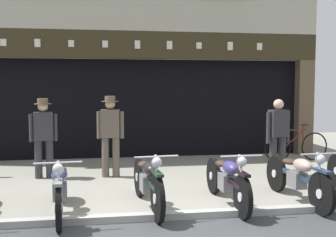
{
  "coord_description": "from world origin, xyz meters",
  "views": [
    {
      "loc": [
        -0.9,
        -5.55,
        1.88
      ],
      "look_at": [
        0.39,
        2.52,
        1.24
      ],
      "focal_mm": 43.84,
      "sensor_mm": 36.0,
      "label": 1
    }
  ],
  "objects_px": {
    "motorcycle_left": "(60,187)",
    "advert_board_far": "(250,88)",
    "leaning_bicycle": "(296,145)",
    "salesman_left": "(43,134)",
    "motorcycle_center": "(227,179)",
    "shopkeeper_center": "(110,132)",
    "salesman_right": "(278,134)",
    "motorcycle_center_right": "(298,177)",
    "motorcycle_center_left": "(148,181)",
    "advert_board_near": "(210,89)"
  },
  "relations": [
    {
      "from": "motorcycle_center_right",
      "to": "salesman_right",
      "type": "height_order",
      "value": "salesman_right"
    },
    {
      "from": "motorcycle_center_left",
      "to": "salesman_left",
      "type": "height_order",
      "value": "salesman_left"
    },
    {
      "from": "motorcycle_center",
      "to": "salesman_right",
      "type": "xyz_separation_m",
      "value": [
        1.69,
        1.91,
        0.48
      ]
    },
    {
      "from": "advert_board_near",
      "to": "salesman_left",
      "type": "bearing_deg",
      "value": -150.9
    },
    {
      "from": "motorcycle_center_left",
      "to": "salesman_right",
      "type": "distance_m",
      "value": 3.53
    },
    {
      "from": "salesman_right",
      "to": "leaning_bicycle",
      "type": "relative_size",
      "value": 0.93
    },
    {
      "from": "motorcycle_center_right",
      "to": "salesman_left",
      "type": "relative_size",
      "value": 1.26
    },
    {
      "from": "salesman_left",
      "to": "leaning_bicycle",
      "type": "height_order",
      "value": "salesman_left"
    },
    {
      "from": "motorcycle_center_right",
      "to": "shopkeeper_center",
      "type": "relative_size",
      "value": 1.23
    },
    {
      "from": "advert_board_far",
      "to": "leaning_bicycle",
      "type": "height_order",
      "value": "advert_board_far"
    },
    {
      "from": "motorcycle_center",
      "to": "motorcycle_center_right",
      "type": "xyz_separation_m",
      "value": [
        1.18,
        -0.03,
        0.0
      ]
    },
    {
      "from": "motorcycle_center_right",
      "to": "advert_board_near",
      "type": "relative_size",
      "value": 2.32
    },
    {
      "from": "shopkeeper_center",
      "to": "advert_board_near",
      "type": "height_order",
      "value": "advert_board_near"
    },
    {
      "from": "motorcycle_left",
      "to": "advert_board_far",
      "type": "xyz_separation_m",
      "value": [
        4.69,
        4.88,
        1.41
      ]
    },
    {
      "from": "motorcycle_left",
      "to": "salesman_right",
      "type": "distance_m",
      "value": 4.73
    },
    {
      "from": "motorcycle_left",
      "to": "motorcycle_center",
      "type": "xyz_separation_m",
      "value": [
        2.57,
        0.11,
        0.0
      ]
    },
    {
      "from": "salesman_left",
      "to": "advert_board_near",
      "type": "relative_size",
      "value": 1.83
    },
    {
      "from": "motorcycle_center_left",
      "to": "motorcycle_center",
      "type": "relative_size",
      "value": 1.01
    },
    {
      "from": "leaning_bicycle",
      "to": "salesman_left",
      "type": "bearing_deg",
      "value": 97.34
    },
    {
      "from": "motorcycle_center_left",
      "to": "motorcycle_center",
      "type": "distance_m",
      "value": 1.26
    },
    {
      "from": "salesman_right",
      "to": "salesman_left",
      "type": "bearing_deg",
      "value": -17.16
    },
    {
      "from": "motorcycle_center_left",
      "to": "motorcycle_center_right",
      "type": "distance_m",
      "value": 2.44
    },
    {
      "from": "motorcycle_left",
      "to": "leaning_bicycle",
      "type": "relative_size",
      "value": 1.16
    },
    {
      "from": "shopkeeper_center",
      "to": "salesman_right",
      "type": "xyz_separation_m",
      "value": [
        3.48,
        -0.46,
        -0.04
      ]
    },
    {
      "from": "motorcycle_center_left",
      "to": "salesman_right",
      "type": "relative_size",
      "value": 1.29
    },
    {
      "from": "motorcycle_left",
      "to": "salesman_right",
      "type": "relative_size",
      "value": 1.25
    },
    {
      "from": "motorcycle_left",
      "to": "leaning_bicycle",
      "type": "xyz_separation_m",
      "value": [
        5.5,
        3.65,
        -0.03
      ]
    },
    {
      "from": "motorcycle_center_right",
      "to": "shopkeeper_center",
      "type": "height_order",
      "value": "shopkeeper_center"
    },
    {
      "from": "shopkeeper_center",
      "to": "advert_board_far",
      "type": "xyz_separation_m",
      "value": [
        3.91,
        2.41,
        0.89
      ]
    },
    {
      "from": "motorcycle_left",
      "to": "motorcycle_center_right",
      "type": "xyz_separation_m",
      "value": [
        3.74,
        0.08,
        0.01
      ]
    },
    {
      "from": "shopkeeper_center",
      "to": "salesman_left",
      "type": "bearing_deg",
      "value": 2.14
    },
    {
      "from": "motorcycle_center_right",
      "to": "motorcycle_center_left",
      "type": "bearing_deg",
      "value": -4.07
    },
    {
      "from": "salesman_left",
      "to": "advert_board_near",
      "type": "height_order",
      "value": "advert_board_near"
    },
    {
      "from": "salesman_left",
      "to": "shopkeeper_center",
      "type": "xyz_separation_m",
      "value": [
        1.36,
        -0.11,
        0.03
      ]
    },
    {
      "from": "motorcycle_center_right",
      "to": "motorcycle_center",
      "type": "bearing_deg",
      "value": -4.05
    },
    {
      "from": "motorcycle_left",
      "to": "advert_board_far",
      "type": "bearing_deg",
      "value": -138.22
    },
    {
      "from": "leaning_bicycle",
      "to": "motorcycle_left",
      "type": "bearing_deg",
      "value": 120.92
    },
    {
      "from": "motorcycle_center_right",
      "to": "shopkeeper_center",
      "type": "xyz_separation_m",
      "value": [
        -2.96,
        2.39,
        0.52
      ]
    },
    {
      "from": "salesman_left",
      "to": "salesman_right",
      "type": "bearing_deg",
      "value": 165.18
    },
    {
      "from": "motorcycle_left",
      "to": "shopkeeper_center",
      "type": "bearing_deg",
      "value": -111.94
    },
    {
      "from": "motorcycle_center",
      "to": "shopkeeper_center",
      "type": "relative_size",
      "value": 1.22
    },
    {
      "from": "motorcycle_left",
      "to": "leaning_bicycle",
      "type": "height_order",
      "value": "leaning_bicycle"
    },
    {
      "from": "motorcycle_center",
      "to": "shopkeeper_center",
      "type": "bearing_deg",
      "value": -54.39
    },
    {
      "from": "motorcycle_left",
      "to": "motorcycle_center",
      "type": "bearing_deg",
      "value": 178.01
    },
    {
      "from": "salesman_left",
      "to": "shopkeeper_center",
      "type": "bearing_deg",
      "value": 167.16
    },
    {
      "from": "advert_board_near",
      "to": "motorcycle_center",
      "type": "bearing_deg",
      "value": -101.75
    },
    {
      "from": "motorcycle_left",
      "to": "salesman_left",
      "type": "distance_m",
      "value": 2.69
    },
    {
      "from": "salesman_right",
      "to": "leaning_bicycle",
      "type": "distance_m",
      "value": 2.12
    },
    {
      "from": "motorcycle_center_right",
      "to": "salesman_right",
      "type": "relative_size",
      "value": 1.28
    },
    {
      "from": "motorcycle_center_right",
      "to": "leaning_bicycle",
      "type": "height_order",
      "value": "leaning_bicycle"
    }
  ]
}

